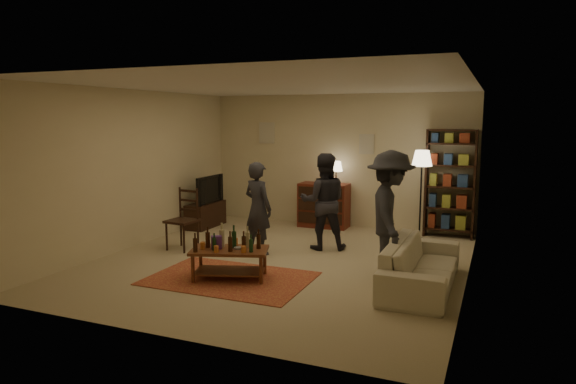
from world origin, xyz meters
The scene contains 13 objects.
floor centered at (0.00, 0.00, 0.00)m, with size 6.00×6.00×0.00m, color #C6B793.
room_shell centered at (-0.65, 2.98, 1.81)m, with size 6.00×6.00×6.00m.
rug centered at (-0.30, -1.07, 0.01)m, with size 2.20×1.50×0.01m, color maroon.
coffee_table centered at (-0.31, -1.07, 0.39)m, with size 1.17×0.88×0.77m.
dining_chair centered at (-1.83, 0.12, 0.56)m, with size 0.50×0.50×1.06m.
tv_stand centered at (-2.44, 1.80, 0.38)m, with size 0.40×1.00×1.06m.
dresser centered at (-0.19, 2.71, 0.48)m, with size 1.00×0.50×1.36m.
bookshelf centered at (2.25, 2.78, 1.03)m, with size 0.90×0.34×2.02m.
floor_lamp centered at (1.80, 2.24, 1.40)m, with size 0.36×0.36×1.65m.
sofa centered at (2.20, -0.40, 0.30)m, with size 2.08×0.81×0.61m, color beige.
person_left centered at (-0.53, 0.31, 0.76)m, with size 0.55×0.36×1.52m, color #282930.
person_right centered at (0.36, 1.02, 0.82)m, with size 0.80×0.62×1.64m, color #26252D.
person_by_sofa centered at (1.70, -0.04, 0.89)m, with size 1.15×0.66×1.78m, color #2A2C33.
Camera 1 is at (3.09, -7.12, 2.21)m, focal length 32.00 mm.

